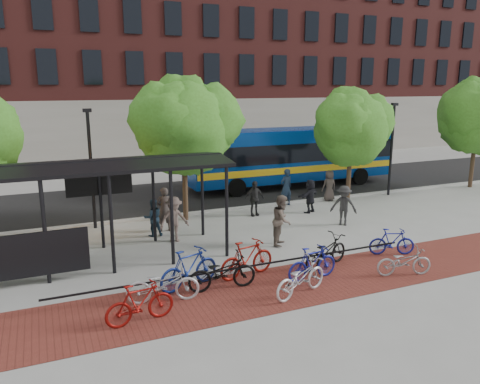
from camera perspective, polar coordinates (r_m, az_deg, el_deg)
name	(u,v)px	position (r m, az deg, el deg)	size (l,w,h in m)	color
ground	(277,232)	(19.93, 4.49, -4.85)	(160.00, 160.00, 0.00)	#9E9E99
asphalt_street	(212,193)	(27.01, -3.39, -0.09)	(160.00, 8.00, 0.01)	black
curb	(240,208)	(23.38, -0.05, -1.98)	(160.00, 0.25, 0.12)	#B7B7B2
brick_strip	(294,284)	(14.93, 6.61, -11.12)	(24.00, 3.00, 0.01)	maroon
bike_rack_rail	(244,280)	(15.12, 0.53, -10.72)	(12.00, 0.05, 0.95)	black
building_brick	(245,43)	(46.93, 0.64, 17.69)	(55.00, 14.00, 20.00)	maroon
bus_shelter	(68,179)	(16.61, -20.20, 1.48)	(10.60, 3.07, 3.60)	black
tree_b	(185,122)	(21.06, -6.71, 8.45)	(5.15, 4.20, 6.47)	#382619
tree_c	(352,125)	(25.17, 13.52, 7.96)	(4.66, 3.80, 5.92)	#382619
tree_d	(479,113)	(31.36, 27.07, 8.59)	(5.39, 4.40, 6.55)	#382619
lamp_post_left	(91,166)	(20.74, -17.71, 3.09)	(0.35, 0.20, 5.12)	black
lamp_post_right	(392,147)	(27.32, 18.00, 5.29)	(0.35, 0.20, 5.12)	black
bus	(291,153)	(28.70, 6.21, 4.71)	(13.01, 3.16, 3.51)	navy
bike_1	(140,303)	(12.69, -12.11, -13.10)	(0.52, 1.85, 1.11)	maroon
bike_2	(163,284)	(13.70, -9.37, -11.03)	(0.72, 2.06, 1.08)	#B6B6B9
bike_3	(189,268)	(14.46, -6.23, -9.24)	(0.59, 2.09, 1.26)	navy
bike_4	(222,272)	(14.30, -2.21, -9.75)	(0.74, 2.11, 1.11)	black
bike_5	(247,259)	(15.17, 0.85, -8.13)	(0.58, 2.05, 1.23)	maroon
bike_6	(301,278)	(14.05, 7.40, -10.31)	(0.72, 2.08, 1.09)	#BEBDC0
bike_7	(312,263)	(15.14, 8.82, -8.58)	(0.52, 1.85, 1.11)	navy
bike_8	(326,251)	(16.26, 10.41, -7.14)	(0.73, 2.09, 1.10)	black
bike_10	(404,261)	(16.21, 19.35, -7.99)	(0.64, 1.82, 0.96)	gray
bike_11	(392,242)	(17.97, 18.03, -5.78)	(0.47, 1.66, 1.00)	navy
pedestrian_1	(164,209)	(19.98, -9.21, -2.09)	(0.69, 0.46, 1.90)	#3A322E
pedestrian_2	(153,218)	(19.45, -10.56, -3.09)	(0.76, 0.59, 1.56)	#1A2C3D
pedestrian_3	(174,219)	(18.55, -8.04, -3.33)	(1.18, 0.68, 1.83)	brown
pedestrian_4	(254,199)	(22.08, 1.74, -0.80)	(0.98, 0.41, 1.67)	#252525
pedestrian_5	(310,196)	(22.91, 8.53, -0.49)	(1.51, 0.48, 1.63)	black
pedestrian_6	(329,186)	(25.45, 10.83, 0.78)	(0.80, 0.52, 1.65)	#453B37
pedestrian_7	(286,187)	(24.08, 5.64, 0.58)	(0.70, 0.46, 1.91)	#1C2B41
pedestrian_8	(282,220)	(18.12, 5.13, -3.42)	(0.96, 0.75, 1.97)	brown
pedestrian_9	(344,206)	(21.08, 12.53, -1.62)	(1.15, 0.66, 1.78)	#292929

